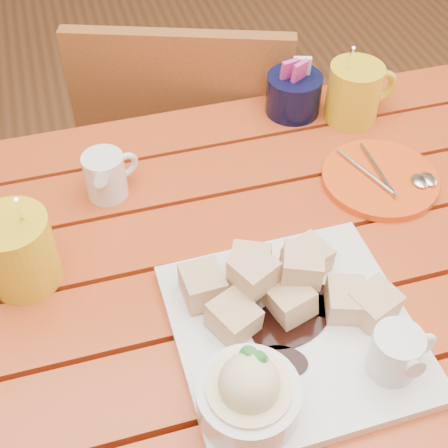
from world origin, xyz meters
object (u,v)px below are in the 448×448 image
object	(u,v)px
table	(239,330)
coffee_mug_left	(16,250)
coffee_mug_right	(355,92)
orange_saucer	(381,179)
chair_far	(191,163)
dessert_plate	(286,337)

from	to	relation	value
table	coffee_mug_left	world-z (taller)	coffee_mug_left
coffee_mug_left	table	bearing A→B (deg)	-4.33
table	coffee_mug_right	size ratio (longest dim) A/B	8.07
table	orange_saucer	xyz separation A→B (m)	(0.26, 0.13, 0.11)
table	chair_far	bearing A→B (deg)	83.75
chair_far	dessert_plate	bearing A→B (deg)	106.10
table	dessert_plate	bearing A→B (deg)	-80.47
dessert_plate	orange_saucer	distance (m)	0.35
chair_far	orange_saucer	bearing A→B (deg)	134.99
orange_saucer	coffee_mug_right	bearing A→B (deg)	81.68
table	coffee_mug_left	bearing A→B (deg)	161.77
coffee_mug_left	coffee_mug_right	size ratio (longest dim) A/B	1.06
dessert_plate	chair_far	distance (m)	0.74
coffee_mug_right	dessert_plate	bearing A→B (deg)	-129.06
dessert_plate	orange_saucer	xyz separation A→B (m)	(0.25, 0.24, -0.03)
coffee_mug_right	coffee_mug_left	bearing A→B (deg)	-165.53
table	chair_far	size ratio (longest dim) A/B	1.39
dessert_plate	coffee_mug_right	world-z (taller)	coffee_mug_right
orange_saucer	table	bearing A→B (deg)	-153.70
orange_saucer	chair_far	xyz separation A→B (m)	(-0.20, 0.43, -0.28)
coffee_mug_left	chair_far	world-z (taller)	coffee_mug_left
coffee_mug_left	dessert_plate	bearing A→B (deg)	-20.98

